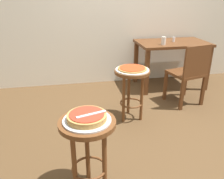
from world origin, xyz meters
name	(u,v)px	position (x,y,z in m)	size (l,w,h in m)	color
ground_plane	(155,128)	(0.00, 0.00, 0.00)	(6.00, 6.00, 0.00)	brown
stool_foreground	(88,139)	(-0.84, -0.77, 0.47)	(0.41, 0.41, 0.63)	brown
serving_plate_foreground	(87,120)	(-0.84, -0.77, 0.63)	(0.34, 0.34, 0.01)	silver
pizza_foreground	(87,117)	(-0.84, -0.77, 0.66)	(0.28, 0.28, 0.05)	tan
stool_middle	(132,83)	(-0.22, 0.27, 0.47)	(0.41, 0.41, 0.63)	brown
serving_plate_middle	(132,70)	(-0.22, 0.27, 0.63)	(0.39, 0.39, 0.01)	white
pizza_middle	(132,68)	(-0.22, 0.27, 0.65)	(0.33, 0.33, 0.02)	#B78442
dining_table	(172,49)	(0.69, 1.22, 0.62)	(1.09, 0.67, 0.73)	#5B3319
cup_near_edge	(164,41)	(0.47, 1.03, 0.79)	(0.06, 0.06, 0.12)	silver
condiment_shaker	(174,39)	(0.71, 1.21, 0.77)	(0.04, 0.04, 0.08)	white
wooden_chair	(189,72)	(0.65, 0.52, 0.47)	(0.48, 0.48, 0.85)	#5B3319
pizza_server_knife	(91,114)	(-0.81, -0.79, 0.69)	(0.22, 0.02, 0.01)	silver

